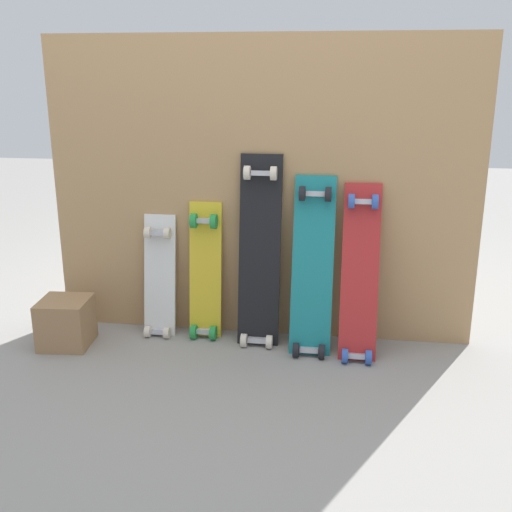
% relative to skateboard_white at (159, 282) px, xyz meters
% --- Properties ---
extents(ground_plane, '(12.00, 12.00, 0.00)m').
position_rel_skateboard_white_xyz_m(ground_plane, '(0.50, 0.02, -0.27)').
color(ground_plane, gray).
extents(plywood_wall_panel, '(2.10, 0.04, 1.46)m').
position_rel_skateboard_white_xyz_m(plywood_wall_panel, '(0.50, 0.09, 0.46)').
color(plywood_wall_panel, tan).
rests_on(plywood_wall_panel, ground).
extents(skateboard_white, '(0.16, 0.17, 0.68)m').
position_rel_skateboard_white_xyz_m(skateboard_white, '(0.00, 0.00, 0.00)').
color(skateboard_white, silver).
rests_on(skateboard_white, ground).
extents(skateboard_yellow, '(0.16, 0.16, 0.74)m').
position_rel_skateboard_white_xyz_m(skateboard_yellow, '(0.23, 0.01, 0.04)').
color(skateboard_yellow, gold).
rests_on(skateboard_yellow, ground).
extents(skateboard_black, '(0.20, 0.22, 0.98)m').
position_rel_skateboard_white_xyz_m(skateboard_black, '(0.51, -0.02, 0.16)').
color(skateboard_black, black).
rests_on(skateboard_black, ground).
extents(skateboard_teal, '(0.20, 0.29, 0.89)m').
position_rel_skateboard_white_xyz_m(skateboard_teal, '(0.77, -0.06, 0.11)').
color(skateboard_teal, '#197A7F').
rests_on(skateboard_teal, ground).
extents(skateboard_red, '(0.17, 0.32, 0.86)m').
position_rel_skateboard_white_xyz_m(skateboard_red, '(1.00, -0.08, 0.09)').
color(skateboard_red, '#B22626').
rests_on(skateboard_red, ground).
extents(wooden_crate, '(0.25, 0.25, 0.23)m').
position_rel_skateboard_white_xyz_m(wooden_crate, '(-0.42, -0.22, -0.16)').
color(wooden_crate, '#99724C').
rests_on(wooden_crate, ground).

